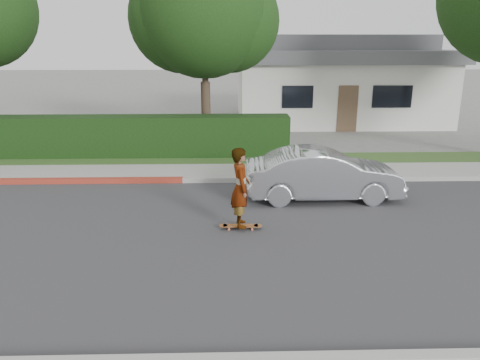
# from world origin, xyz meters

# --- Properties ---
(ground) EXTENTS (120.00, 120.00, 0.00)m
(ground) POSITION_xyz_m (0.00, 0.00, 0.00)
(ground) COLOR slate
(ground) RESTS_ON ground
(road) EXTENTS (60.00, 8.00, 0.01)m
(road) POSITION_xyz_m (0.00, 0.00, 0.01)
(road) COLOR #2D2D30
(road) RESTS_ON ground
(curb_far) EXTENTS (60.00, 0.20, 0.15)m
(curb_far) POSITION_xyz_m (0.00, 4.10, 0.07)
(curb_far) COLOR #9E9E99
(curb_far) RESTS_ON ground
(sidewalk_far) EXTENTS (60.00, 1.60, 0.12)m
(sidewalk_far) POSITION_xyz_m (0.00, 5.00, 0.06)
(sidewalk_far) COLOR gray
(sidewalk_far) RESTS_ON ground
(planting_strip) EXTENTS (60.00, 1.60, 0.10)m
(planting_strip) POSITION_xyz_m (0.00, 6.60, 0.05)
(planting_strip) COLOR #2D4C1E
(planting_strip) RESTS_ON ground
(hedge) EXTENTS (15.00, 1.00, 1.50)m
(hedge) POSITION_xyz_m (-3.00, 7.20, 0.75)
(hedge) COLOR black
(hedge) RESTS_ON ground
(tree_center) EXTENTS (5.66, 4.84, 7.44)m
(tree_center) POSITION_xyz_m (1.49, 9.19, 4.90)
(tree_center) COLOR #33261C
(tree_center) RESTS_ON ground
(house) EXTENTS (10.60, 8.60, 4.30)m
(house) POSITION_xyz_m (8.00, 16.00, 2.10)
(house) COLOR beige
(house) RESTS_ON ground
(skateboard) EXTENTS (0.96, 0.22, 0.09)m
(skateboard) POSITION_xyz_m (2.61, 0.47, 0.08)
(skateboard) COLOR #E8633F
(skateboard) RESTS_ON ground
(skateboarder) EXTENTS (0.48, 0.68, 1.77)m
(skateboarder) POSITION_xyz_m (2.61, 0.47, 0.98)
(skateboarder) COLOR white
(skateboarder) RESTS_ON skateboard
(car_silver) EXTENTS (4.08, 1.49, 1.34)m
(car_silver) POSITION_xyz_m (4.84, 2.54, 0.67)
(car_silver) COLOR silver
(car_silver) RESTS_ON ground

